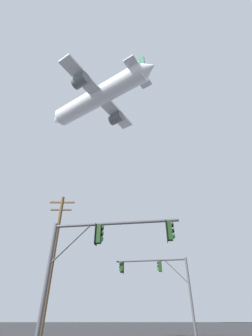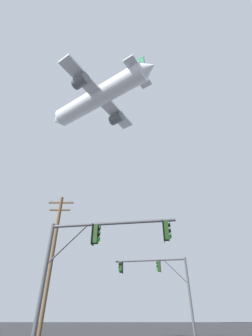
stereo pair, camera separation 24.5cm
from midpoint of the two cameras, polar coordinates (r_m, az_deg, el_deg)
signal_pole_near at (r=11.94m, az=-7.32°, el=-19.41°), size 6.45×1.27×5.79m
signal_pole_far at (r=22.72m, az=9.33°, el=-25.02°), size 6.43×1.39×6.13m
utility_pole at (r=20.00m, az=-17.32°, el=-20.15°), size 2.20×0.28×10.64m
airplane at (r=55.93m, az=-6.63°, el=17.09°), size 26.85×20.75×8.15m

